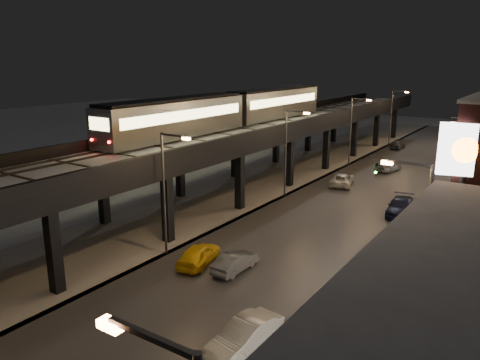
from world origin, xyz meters
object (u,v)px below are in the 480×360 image
Objects in this scene: subway_train at (233,109)px; car_onc_dark at (427,201)px; car_taxi at (199,255)px; sign_citgo at (463,181)px; car_mid_silver at (342,180)px; car_onc_silver at (245,336)px; car_near_white at (235,262)px; car_mid_dark at (388,167)px; car_onc_white at (401,208)px; car_far_white at (398,144)px.

car_onc_dark is (20.97, 2.41, -7.83)m from subway_train.
sign_citgo is (16.07, -0.89, 7.85)m from car_taxi.
car_onc_silver is (7.82, -31.84, 0.05)m from car_mid_silver.
car_onc_silver is at bearing 128.29° from car_near_white.
sign_citgo is at bearing 107.08° from car_mid_silver.
car_taxi is at bearing 12.73° from car_near_white.
car_near_white is at bearing 178.91° from car_taxi.
car_mid_dark is at bearing -116.65° from car_mid_silver.
car_onc_white is at bearing 94.47° from car_onc_silver.
subway_train is 34.13m from sign_citgo.
car_near_white is 0.97× the size of car_far_white.
car_taxi reaches higher than car_mid_silver.
sign_citgo is at bearing -37.70° from subway_train.
subway_train reaches higher than car_onc_white.
subway_train is 8.83× the size of car_taxi.
car_onc_white is at bearing -92.12° from car_onc_dark.
car_onc_silver is at bearing -99.76° from car_onc_white.
car_taxi is 0.94× the size of car_onc_dark.
car_taxi is (10.93, -19.98, -7.74)m from subway_train.
car_onc_silver reaches higher than car_mid_dark.
car_mid_silver is at bearing 109.55° from car_onc_silver.
subway_train is 33.42m from car_onc_silver.
car_onc_silver is at bearing 128.20° from car_taxi.
subway_train reaches higher than car_taxi.
car_onc_white reaches higher than car_taxi.
car_onc_white is at bearing 105.95° from car_far_white.
car_near_white is 0.87× the size of car_onc_dark.
car_onc_white is (9.63, -33.21, 0.07)m from car_far_white.
car_mid_dark is at bearing 101.67° from car_far_white.
car_far_white is at bearing -85.26° from car_near_white.
car_far_white is at bearing -66.43° from car_mid_dark.
car_onc_silver is at bearing -54.29° from subway_train.
car_taxi is 10.30m from car_onc_silver.
car_mid_dark is at bearing 101.72° from car_onc_white.
car_taxi is 17.90m from sign_citgo.
car_mid_silver is 31.70m from sign_citgo.
car_taxi is 51.78m from car_far_white.
subway_train is 22.51m from car_onc_dark.
car_taxi is at bearing -95.77° from car_onc_dark.
car_onc_dark is 4.09m from car_onc_white.
subway_train is 9.27× the size of car_far_white.
sign_citgo reaches higher than subway_train.
subway_train reaches higher than car_mid_dark.
car_mid_dark is (13.38, 15.32, -7.83)m from subway_train.
car_far_white reaches higher than car_onc_dark.
car_onc_dark is (7.38, 21.82, -0.02)m from car_near_white.
car_near_white is 15.65m from sign_citgo.
car_mid_silver is at bearing -103.68° from car_taxi.
sign_citgo is (7.46, -19.45, 7.81)m from car_onc_white.
car_onc_white is at bearing -107.67° from car_near_white.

